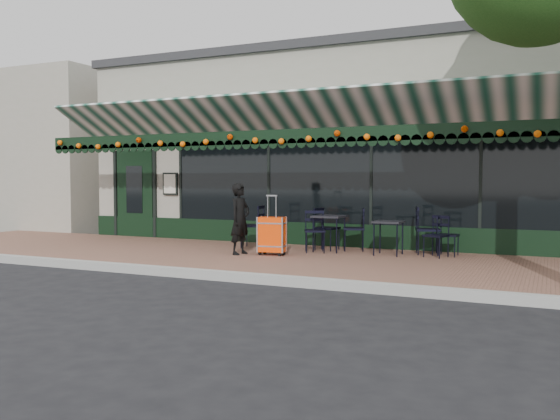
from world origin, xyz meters
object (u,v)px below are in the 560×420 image
at_px(chair_a_right, 428,230).
at_px(cafe_table_a, 388,224).
at_px(cafe_table_b, 329,219).
at_px(chair_b_left, 252,226).
at_px(chair_b_right, 327,229).
at_px(woman, 240,219).
at_px(chair_a_extra, 448,236).
at_px(chair_a_left, 354,229).
at_px(suitcase, 272,235).
at_px(chair_a_front, 436,236).
at_px(chair_b_front, 315,231).

bearing_deg(chair_a_right, cafe_table_a, 107.96).
xyz_separation_m(cafe_table_b, chair_a_right, (1.90, 0.39, -0.19)).
distance_m(chair_b_left, chair_b_right, 1.63).
distance_m(woman, chair_b_left, 1.20).
height_order(chair_a_extra, chair_b_right, chair_b_right).
distance_m(woman, cafe_table_b, 1.83).
bearing_deg(woman, chair_a_left, -41.10).
distance_m(chair_a_right, chair_b_left, 3.66).
relative_size(suitcase, cafe_table_a, 1.74).
relative_size(cafe_table_b, chair_a_right, 0.78).
relative_size(chair_a_right, chair_a_front, 1.19).
bearing_deg(cafe_table_a, woman, -157.37).
relative_size(chair_a_left, chair_a_extra, 1.14).
bearing_deg(chair_b_front, chair_a_left, 18.87).
bearing_deg(chair_a_front, suitcase, -141.85).
height_order(cafe_table_a, chair_b_right, chair_b_right).
bearing_deg(woman, cafe_table_b, -40.90).
distance_m(suitcase, cafe_table_b, 1.32).
bearing_deg(chair_a_extra, chair_b_left, 97.65).
relative_size(suitcase, cafe_table_b, 1.57).
bearing_deg(chair_a_extra, chair_a_front, 151.74).
relative_size(woman, chair_b_right, 1.56).
distance_m(cafe_table_a, chair_a_left, 0.92).
bearing_deg(chair_b_front, chair_b_right, 55.03).
xyz_separation_m(chair_a_left, chair_a_front, (1.71, -0.33, -0.05)).
bearing_deg(chair_a_right, chair_a_extra, -120.40).
bearing_deg(cafe_table_a, chair_a_front, 4.27).
relative_size(chair_a_left, chair_a_front, 1.12).
height_order(woman, suitcase, woman).
xyz_separation_m(chair_a_extra, chair_b_right, (-2.42, -0.07, 0.05)).
height_order(woman, chair_b_front, woman).
height_order(woman, cafe_table_a, woman).
bearing_deg(cafe_table_a, chair_a_left, 154.12).
height_order(woman, chair_b_left, woman).
height_order(chair_a_front, chair_b_right, chair_b_right).
bearing_deg(chair_b_left, chair_b_front, 72.87).
xyz_separation_m(chair_b_right, chair_b_front, (-0.09, -0.47, -0.02)).
bearing_deg(chair_b_front, woman, -167.52).
bearing_deg(chair_a_extra, chair_b_right, 94.89).
distance_m(woman, chair_a_left, 2.38).
height_order(suitcase, chair_b_front, suitcase).
relative_size(woman, chair_a_right, 1.46).
distance_m(chair_a_left, chair_a_extra, 1.88).
height_order(chair_a_right, chair_a_front, chair_a_right).
height_order(chair_a_left, chair_b_left, chair_b_left).
relative_size(suitcase, chair_b_right, 1.30).
relative_size(woman, chair_a_front, 1.74).
distance_m(chair_a_right, chair_a_extra, 0.42).
bearing_deg(chair_b_left, chair_a_front, 81.82).
bearing_deg(cafe_table_a, chair_b_left, 179.40).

